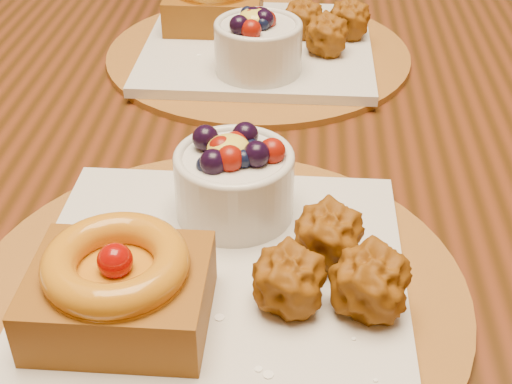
# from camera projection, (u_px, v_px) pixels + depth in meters

# --- Properties ---
(dining_table) EXTENTS (1.60, 0.90, 0.76)m
(dining_table) POSITION_uv_depth(u_px,v_px,m) (244.00, 208.00, 0.77)
(dining_table) COLOR #321C09
(dining_table) RESTS_ON ground
(place_setting_near) EXTENTS (0.38, 0.38, 0.09)m
(place_setting_near) POSITION_uv_depth(u_px,v_px,m) (213.00, 262.00, 0.53)
(place_setting_near) COLOR brown
(place_setting_near) RESTS_ON dining_table
(place_setting_far) EXTENTS (0.38, 0.38, 0.09)m
(place_setting_far) POSITION_uv_depth(u_px,v_px,m) (255.00, 36.00, 0.88)
(place_setting_far) COLOR brown
(place_setting_far) RESTS_ON dining_table
(chair_far) EXTENTS (0.53, 0.53, 0.97)m
(chair_far) POSITION_uv_depth(u_px,v_px,m) (206.00, 27.00, 1.55)
(chair_far) COLOR black
(chair_far) RESTS_ON ground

